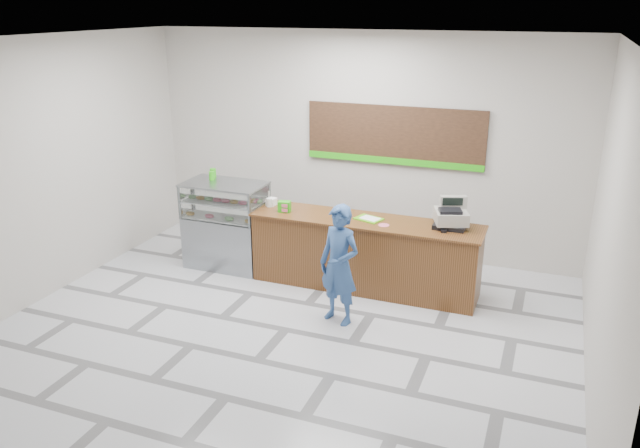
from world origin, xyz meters
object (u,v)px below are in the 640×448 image
at_px(customer, 339,265).
at_px(cash_register, 451,216).
at_px(sales_counter, 365,254).
at_px(serving_tray, 369,219).
at_px(display_case, 226,224).

bearing_deg(customer, cash_register, 64.97).
height_order(sales_counter, serving_tray, serving_tray).
xyz_separation_m(cash_register, customer, (-1.15, -1.22, -0.40)).
relative_size(display_case, serving_tray, 3.17).
distance_m(cash_register, customer, 1.72).
bearing_deg(customer, sales_counter, 108.23).
height_order(display_case, customer, customer).
height_order(serving_tray, customer, customer).
distance_m(sales_counter, display_case, 2.23).
relative_size(display_case, customer, 0.85).
bearing_deg(serving_tray, sales_counter, -131.69).
height_order(sales_counter, cash_register, cash_register).
relative_size(sales_counter, serving_tray, 7.77).
relative_size(sales_counter, cash_register, 5.88).
bearing_deg(serving_tray, display_case, -161.17).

